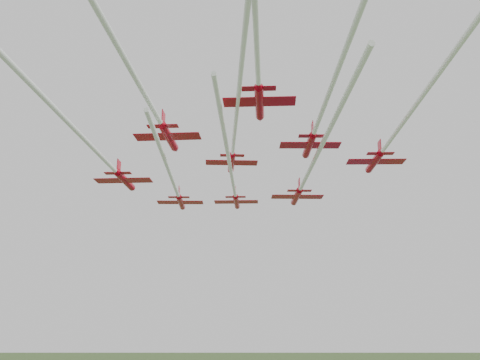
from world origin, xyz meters
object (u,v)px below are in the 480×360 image
(jet_row3_mid, at_px, (236,122))
(jet_row3_right, at_px, (396,131))
(jet_row4_right, at_px, (328,97))
(jet_row2_right, at_px, (308,174))
(jet_row4_left, at_px, (144,94))
(jet_trail_solo, at_px, (257,46))
(jet_row3_left, at_px, (99,154))
(jet_row2_left, at_px, (175,187))
(jet_lead, at_px, (233,180))

(jet_row3_mid, bearing_deg, jet_row3_right, 5.75)
(jet_row3_mid, bearing_deg, jet_row4_right, -51.19)
(jet_row3_mid, bearing_deg, jet_row2_right, 52.04)
(jet_row3_right, height_order, jet_row4_left, jet_row3_right)
(jet_row4_right, relative_size, jet_trail_solo, 1.07)
(jet_row3_left, bearing_deg, jet_row3_mid, -9.55)
(jet_row3_right, xyz_separation_m, jet_row4_right, (-6.72, -18.58, -1.78))
(jet_row2_right, height_order, jet_row3_right, jet_row3_right)
(jet_row2_left, distance_m, jet_trail_solo, 43.75)
(jet_row2_right, bearing_deg, jet_row3_mid, -126.39)
(jet_row3_mid, height_order, jet_row4_left, jet_row3_mid)
(jet_row3_mid, xyz_separation_m, jet_row4_left, (-7.27, -12.43, -0.28))
(jet_row2_right, distance_m, jet_trail_solo, 37.92)
(jet_row2_left, height_order, jet_row3_mid, jet_row3_mid)
(jet_row3_left, height_order, jet_row3_right, jet_row3_right)
(jet_row3_mid, height_order, jet_row3_right, jet_row3_right)
(jet_row4_left, bearing_deg, jet_row3_right, 24.82)
(jet_row4_left, bearing_deg, jet_row3_mid, 44.92)
(jet_row2_right, xyz_separation_m, jet_row3_mid, (-5.81, -19.68, 2.37))
(jet_row2_right, distance_m, jet_row3_mid, 20.66)
(jet_row3_left, relative_size, jet_row3_mid, 0.89)
(jet_lead, xyz_separation_m, jet_trail_solo, (17.80, -42.75, 0.80))
(jet_lead, xyz_separation_m, jet_row2_left, (-7.98, -7.57, -2.51))
(jet_row3_mid, distance_m, jet_row4_right, 16.15)
(jet_trail_solo, bearing_deg, jet_row3_mid, 99.67)
(jet_row4_left, xyz_separation_m, jet_row4_right, (21.20, 4.49, -1.62))
(jet_row3_left, bearing_deg, jet_trail_solo, -44.45)
(jet_row2_right, bearing_deg, jet_row4_right, -93.56)
(jet_row4_left, distance_m, jet_trail_solo, 16.82)
(jet_row2_right, xyz_separation_m, jet_row3_left, (-25.89, -21.65, -0.76))
(jet_row4_right, bearing_deg, jet_row3_left, 150.98)
(jet_row3_left, bearing_deg, jet_row2_left, 66.30)
(jet_row3_right, bearing_deg, jet_row2_left, 152.44)
(jet_row2_left, height_order, jet_row3_right, jet_row3_right)
(jet_row2_left, relative_size, jet_row3_mid, 0.76)
(jet_row4_right, bearing_deg, jet_row2_right, 87.32)
(jet_row3_mid, bearing_deg, jet_row3_left, 164.08)
(jet_lead, distance_m, jet_row3_left, 28.89)
(jet_row2_right, xyz_separation_m, jet_row4_right, (8.12, -27.62, 0.47))
(jet_lead, xyz_separation_m, jet_row3_right, (29.88, -14.06, 0.61))
(jet_row4_left, bearing_deg, jet_row2_left, 93.84)
(jet_row4_left, bearing_deg, jet_row4_right, -2.80)
(jet_row3_left, distance_m, jet_row4_right, 34.56)
(jet_row2_right, height_order, jet_row3_mid, jet_row3_mid)
(jet_row3_left, distance_m, jet_row3_right, 42.75)
(jet_lead, bearing_deg, jet_row3_left, -128.88)
(jet_row3_left, height_order, jet_row4_left, jet_row4_left)
(jet_row4_right, distance_m, jet_trail_solo, 11.61)
(jet_row3_left, relative_size, jet_trail_solo, 1.01)
(jet_row2_left, bearing_deg, jet_row3_right, -29.52)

